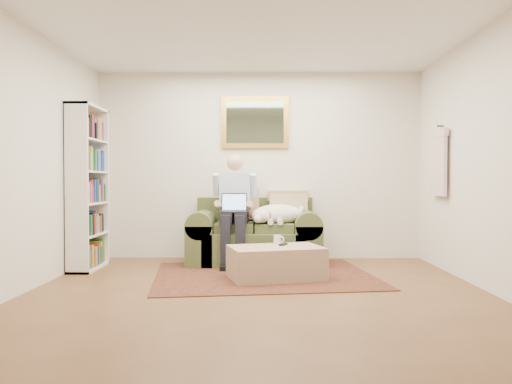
{
  "coord_description": "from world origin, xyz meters",
  "views": [
    {
      "loc": [
        0.05,
        -4.5,
        1.08
      ],
      "look_at": [
        -0.03,
        1.49,
        0.95
      ],
      "focal_mm": 35.0,
      "sensor_mm": 36.0,
      "label": 1
    }
  ],
  "objects_px": {
    "sofa": "(254,241)",
    "bookshelf": "(88,188)",
    "seated_man": "(234,209)",
    "coffee_mug": "(277,239)",
    "sleeping_dog": "(278,214)",
    "laptop": "(234,207)",
    "ottoman": "(276,263)"
  },
  "relations": [
    {
      "from": "laptop",
      "to": "ottoman",
      "type": "distance_m",
      "value": 1.14
    },
    {
      "from": "coffee_mug",
      "to": "bookshelf",
      "type": "bearing_deg",
      "value": 170.81
    },
    {
      "from": "ottoman",
      "to": "coffee_mug",
      "type": "distance_m",
      "value": 0.34
    },
    {
      "from": "sleeping_dog",
      "to": "ottoman",
      "type": "bearing_deg",
      "value": -93.12
    },
    {
      "from": "sofa",
      "to": "coffee_mug",
      "type": "bearing_deg",
      "value": -71.18
    },
    {
      "from": "ottoman",
      "to": "coffee_mug",
      "type": "bearing_deg",
      "value": 84.73
    },
    {
      "from": "sleeping_dog",
      "to": "coffee_mug",
      "type": "relative_size",
      "value": 7.02
    },
    {
      "from": "laptop",
      "to": "coffee_mug",
      "type": "height_order",
      "value": "laptop"
    },
    {
      "from": "sofa",
      "to": "seated_man",
      "type": "distance_m",
      "value": 0.52
    },
    {
      "from": "seated_man",
      "to": "coffee_mug",
      "type": "xyz_separation_m",
      "value": [
        0.53,
        -0.65,
        -0.31
      ]
    },
    {
      "from": "sofa",
      "to": "seated_man",
      "type": "height_order",
      "value": "seated_man"
    },
    {
      "from": "bookshelf",
      "to": "sofa",
      "type": "bearing_deg",
      "value": 12.01
    },
    {
      "from": "laptop",
      "to": "coffee_mug",
      "type": "relative_size",
      "value": 3.31
    },
    {
      "from": "seated_man",
      "to": "laptop",
      "type": "height_order",
      "value": "seated_man"
    },
    {
      "from": "laptop",
      "to": "ottoman",
      "type": "xyz_separation_m",
      "value": [
        0.51,
        -0.84,
        -0.57
      ]
    },
    {
      "from": "sofa",
      "to": "laptop",
      "type": "distance_m",
      "value": 0.57
    },
    {
      "from": "laptop",
      "to": "coffee_mug",
      "type": "distance_m",
      "value": 0.86
    },
    {
      "from": "sofa",
      "to": "bookshelf",
      "type": "relative_size",
      "value": 0.85
    },
    {
      "from": "sofa",
      "to": "coffee_mug",
      "type": "height_order",
      "value": "sofa"
    },
    {
      "from": "sleeping_dog",
      "to": "ottoman",
      "type": "xyz_separation_m",
      "value": [
        -0.05,
        -0.98,
        -0.47
      ]
    },
    {
      "from": "seated_man",
      "to": "bookshelf",
      "type": "xyz_separation_m",
      "value": [
        -1.79,
        -0.28,
        0.28
      ]
    },
    {
      "from": "sleeping_dog",
      "to": "ottoman",
      "type": "relative_size",
      "value": 0.71
    },
    {
      "from": "sleeping_dog",
      "to": "laptop",
      "type": "bearing_deg",
      "value": -166.36
    },
    {
      "from": "ottoman",
      "to": "bookshelf",
      "type": "relative_size",
      "value": 0.5
    },
    {
      "from": "laptop",
      "to": "sofa",
      "type": "bearing_deg",
      "value": 41.02
    },
    {
      "from": "coffee_mug",
      "to": "bookshelf",
      "type": "xyz_separation_m",
      "value": [
        -2.32,
        0.38,
        0.59
      ]
    },
    {
      "from": "bookshelf",
      "to": "ottoman",
      "type": "bearing_deg",
      "value": -15.28
    },
    {
      "from": "seated_man",
      "to": "sleeping_dog",
      "type": "xyz_separation_m",
      "value": [
        0.56,
        0.07,
        -0.07
      ]
    },
    {
      "from": "laptop",
      "to": "coffee_mug",
      "type": "bearing_deg",
      "value": -47.85
    },
    {
      "from": "laptop",
      "to": "ottoman",
      "type": "relative_size",
      "value": 0.33
    },
    {
      "from": "sofa",
      "to": "coffee_mug",
      "type": "xyz_separation_m",
      "value": [
        0.28,
        -0.81,
        0.12
      ]
    },
    {
      "from": "sleeping_dog",
      "to": "coffee_mug",
      "type": "distance_m",
      "value": 0.76
    }
  ]
}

